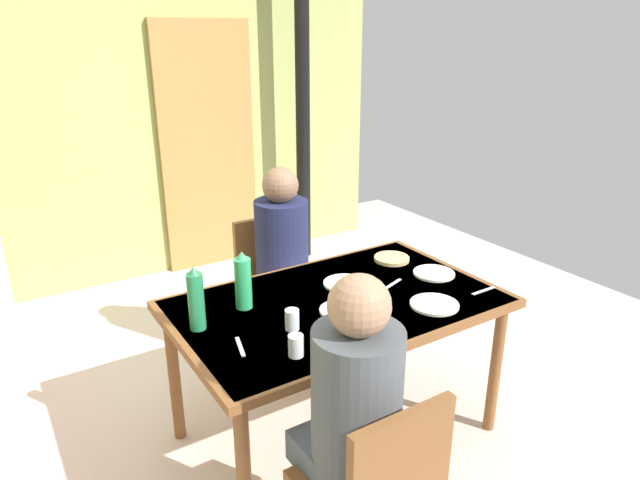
% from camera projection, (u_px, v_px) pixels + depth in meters
% --- Properties ---
extents(ground_plane, '(5.95, 5.95, 0.00)m').
position_uv_depth(ground_plane, '(279.00, 422.00, 2.91)').
color(ground_plane, beige).
extents(wall_back, '(4.26, 0.10, 2.58)m').
position_uv_depth(wall_back, '(131.00, 117.00, 4.27)').
color(wall_back, '#A0AB5E').
rests_on(wall_back, ground_plane).
extents(door_wooden, '(0.80, 0.05, 2.00)m').
position_uv_depth(door_wooden, '(208.00, 149.00, 4.59)').
color(door_wooden, '#9F753C').
rests_on(door_wooden, ground_plane).
extents(stove_pipe_column, '(0.12, 0.12, 2.58)m').
position_uv_depth(stove_pipe_column, '(303.00, 110.00, 4.65)').
color(stove_pipe_column, black).
rests_on(stove_pipe_column, ground_plane).
extents(dining_table, '(1.49, 0.92, 0.74)m').
position_uv_depth(dining_table, '(337.00, 314.00, 2.60)').
color(dining_table, brown).
rests_on(dining_table, ground_plane).
extents(chair_far_diner, '(0.40, 0.40, 0.87)m').
position_uv_depth(chair_far_diner, '(273.00, 281.00, 3.35)').
color(chair_far_diner, brown).
rests_on(chair_far_diner, ground_plane).
extents(person_near_diner, '(0.30, 0.37, 0.77)m').
position_uv_depth(person_near_diner, '(354.00, 396.00, 1.83)').
color(person_near_diner, '#475360').
rests_on(person_near_diner, ground_plane).
extents(person_far_diner, '(0.30, 0.37, 0.77)m').
position_uv_depth(person_far_diner, '(283.00, 244.00, 3.15)').
color(person_far_diner, '#1A2D49').
rests_on(person_far_diner, ground_plane).
extents(water_bottle_green_near, '(0.07, 0.07, 0.28)m').
position_uv_depth(water_bottle_green_near, '(196.00, 300.00, 2.29)').
color(water_bottle_green_near, '#227F4D').
rests_on(water_bottle_green_near, dining_table).
extents(water_bottle_green_far, '(0.08, 0.08, 0.27)m').
position_uv_depth(water_bottle_green_far, '(243.00, 282.00, 2.47)').
color(water_bottle_green_far, '#2BA55E').
rests_on(water_bottle_green_far, dining_table).
extents(dinner_plate_near_left, '(0.20, 0.20, 0.01)m').
position_uv_depth(dinner_plate_near_left, '(342.00, 310.00, 2.47)').
color(dinner_plate_near_left, white).
rests_on(dinner_plate_near_left, dining_table).
extents(dinner_plate_near_right, '(0.21, 0.21, 0.01)m').
position_uv_depth(dinner_plate_near_right, '(345.00, 283.00, 2.74)').
color(dinner_plate_near_right, white).
rests_on(dinner_plate_near_right, dining_table).
extents(dinner_plate_far_center, '(0.21, 0.21, 0.01)m').
position_uv_depth(dinner_plate_far_center, '(434.00, 273.00, 2.85)').
color(dinner_plate_far_center, white).
rests_on(dinner_plate_far_center, dining_table).
extents(dinner_plate_far_side, '(0.22, 0.22, 0.01)m').
position_uv_depth(dinner_plate_far_side, '(434.00, 304.00, 2.53)').
color(dinner_plate_far_side, white).
rests_on(dinner_plate_far_side, dining_table).
extents(drinking_glass_by_near_diner, '(0.06, 0.06, 0.09)m').
position_uv_depth(drinking_glass_by_near_diner, '(296.00, 346.00, 2.13)').
color(drinking_glass_by_near_diner, silver).
rests_on(drinking_glass_by_near_diner, dining_table).
extents(drinking_glass_by_far_diner, '(0.06, 0.06, 0.09)m').
position_uv_depth(drinking_glass_by_far_diner, '(292.00, 320.00, 2.32)').
color(drinking_glass_by_far_diner, silver).
rests_on(drinking_glass_by_far_diner, dining_table).
extents(bread_plate_sliced, '(0.19, 0.19, 0.02)m').
position_uv_depth(bread_plate_sliced, '(392.00, 259.00, 3.03)').
color(bread_plate_sliced, '#DBB77A').
rests_on(bread_plate_sliced, dining_table).
extents(cutlery_knife_near, '(0.04, 0.15, 0.00)m').
position_uv_depth(cutlery_knife_near, '(333.00, 340.00, 2.24)').
color(cutlery_knife_near, silver).
rests_on(cutlery_knife_near, dining_table).
extents(cutlery_fork_near, '(0.05, 0.15, 0.00)m').
position_uv_depth(cutlery_fork_near, '(240.00, 347.00, 2.20)').
color(cutlery_fork_near, silver).
rests_on(cutlery_fork_near, dining_table).
extents(cutlery_knife_far, '(0.15, 0.02, 0.00)m').
position_uv_depth(cutlery_knife_far, '(484.00, 291.00, 2.67)').
color(cutlery_knife_far, silver).
rests_on(cutlery_knife_far, dining_table).
extents(cutlery_fork_far, '(0.15, 0.07, 0.00)m').
position_uv_depth(cutlery_fork_far, '(392.00, 284.00, 2.74)').
color(cutlery_fork_far, silver).
rests_on(cutlery_fork_far, dining_table).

